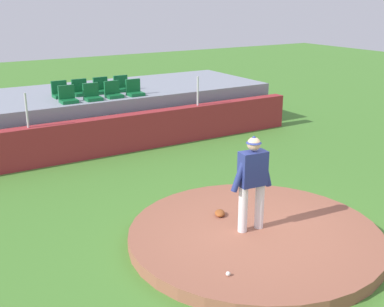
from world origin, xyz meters
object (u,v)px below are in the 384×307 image
at_px(stadium_chair_4, 60,92).
at_px(stadium_chair_7, 122,86).
at_px(baseball, 228,274).
at_px(pitcher, 253,176).
at_px(stadium_chair_1, 92,95).
at_px(stadium_chair_2, 113,92).
at_px(fielding_glove, 220,213).
at_px(stadium_chair_0, 68,97).
at_px(stadium_chair_6, 102,88).
at_px(stadium_chair_5, 80,90).
at_px(stadium_chair_3, 134,90).

xyz_separation_m(stadium_chair_4, stadium_chair_7, (2.06, -0.01, 0.00)).
relative_size(baseball, stadium_chair_7, 0.15).
relative_size(pitcher, stadium_chair_1, 3.70).
xyz_separation_m(baseball, stadium_chair_2, (1.72, 8.61, 1.34)).
relative_size(baseball, fielding_glove, 0.25).
distance_m(stadium_chair_4, stadium_chair_7, 2.06).
distance_m(pitcher, stadium_chair_1, 7.46).
bearing_deg(baseball, fielding_glove, 58.85).
distance_m(stadium_chair_0, stadium_chair_6, 1.68).
distance_m(stadium_chair_1, stadium_chair_2, 0.70).
xyz_separation_m(pitcher, stadium_chair_6, (0.38, 8.37, 0.30)).
height_order(stadium_chair_5, stadium_chair_7, same).
bearing_deg(stadium_chair_6, stadium_chair_1, 54.19).
distance_m(stadium_chair_2, stadium_chair_5, 1.15).
relative_size(baseball, stadium_chair_0, 0.15).
bearing_deg(stadium_chair_0, pitcher, 97.90).
bearing_deg(fielding_glove, stadium_chair_2, -151.00).
bearing_deg(stadium_chair_5, stadium_chair_6, -179.42).
bearing_deg(stadium_chair_3, stadium_chair_6, -51.18).
distance_m(baseball, stadium_chair_0, 8.68).
bearing_deg(stadium_chair_6, baseball, 79.91).
height_order(baseball, fielding_glove, fielding_glove).
relative_size(fielding_glove, stadium_chair_6, 0.60).
relative_size(baseball, stadium_chair_4, 0.15).
distance_m(stadium_chair_2, stadium_chair_3, 0.70).
height_order(baseball, stadium_chair_2, stadium_chair_2).
bearing_deg(pitcher, stadium_chair_4, 102.32).
bearing_deg(stadium_chair_5, stadium_chair_0, 52.04).
distance_m(stadium_chair_0, stadium_chair_1, 0.75).
bearing_deg(stadium_chair_7, fielding_glove, 80.70).
bearing_deg(stadium_chair_4, fielding_glove, 96.22).
bearing_deg(stadium_chair_1, stadium_chair_6, -125.81).
height_order(pitcher, fielding_glove, pitcher).
distance_m(stadium_chair_0, stadium_chair_2, 1.45).
bearing_deg(stadium_chair_0, fielding_glove, 97.54).
bearing_deg(stadium_chair_0, stadium_chair_4, -93.59).
xyz_separation_m(stadium_chair_5, stadium_chair_6, (0.72, 0.01, 0.00)).
xyz_separation_m(pitcher, stadium_chair_3, (1.12, 7.46, 0.30)).
bearing_deg(baseball, stadium_chair_2, 78.69).
bearing_deg(stadium_chair_2, stadium_chair_6, -87.74).
xyz_separation_m(stadium_chair_3, stadium_chair_6, (-0.74, 0.92, 0.00)).
relative_size(stadium_chair_3, stadium_chair_6, 1.00).
height_order(stadium_chair_0, stadium_chair_6, same).
bearing_deg(stadium_chair_1, pitcher, 92.23).
xyz_separation_m(pitcher, stadium_chair_1, (-0.29, 7.45, 0.30)).
relative_size(stadium_chair_6, stadium_chair_7, 1.00).
bearing_deg(stadium_chair_6, stadium_chair_0, 32.58).
xyz_separation_m(baseball, stadium_chair_5, (0.97, 9.47, 1.34)).
bearing_deg(stadium_chair_6, stadium_chair_5, 0.58).
xyz_separation_m(stadium_chair_1, stadium_chair_4, (-0.69, 0.93, 0.00)).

